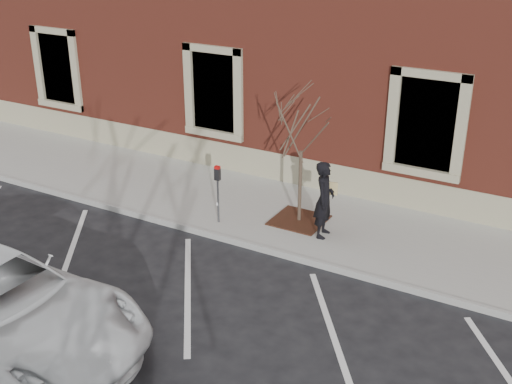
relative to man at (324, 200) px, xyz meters
The scene contains 9 objects.
ground 2.13m from the man, 144.22° to the right, with size 120.00×120.00×0.00m, color #28282B.
sidewalk_near 1.91m from the man, 156.11° to the left, with size 40.00×3.50×0.15m, color #ABAAA1.
curb_near 2.12m from the man, 142.98° to the right, with size 40.00×0.12×0.15m, color #9E9E99.
parking_stripes 3.76m from the man, 114.60° to the right, with size 28.00×4.40×0.01m, color silver, non-canonical shape.
building_civic 7.43m from the man, 102.73° to the left, with size 40.00×8.62×8.00m.
man is the anchor object (origin of this frame).
parking_meter 2.55m from the man, 166.19° to the right, with size 0.13×0.10×1.45m.
tree_grate 1.28m from the man, 153.09° to the left, with size 1.22×1.22×0.03m, color #482217.
sapling 1.65m from the man, 153.09° to the left, with size 1.95×1.95×3.26m.
Camera 1 is at (6.68, -11.15, 7.00)m, focal length 45.00 mm.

